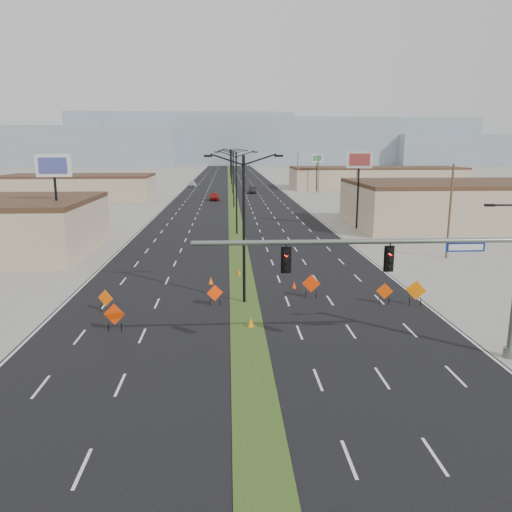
{
  "coord_description": "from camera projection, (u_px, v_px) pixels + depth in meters",
  "views": [
    {
      "loc": [
        -1.04,
        -21.02,
        10.49
      ],
      "look_at": [
        0.83,
        12.34,
        3.2
      ],
      "focal_mm": 35.0,
      "sensor_mm": 36.0,
      "label": 1
    }
  ],
  "objects": [
    {
      "name": "building_se_far",
      "position": [
        376.0,
        178.0,
        131.65
      ],
      "size": [
        44.0,
        16.0,
        5.0
      ],
      "primitive_type": "cube",
      "color": "tan",
      "rests_on": "ground"
    },
    {
      "name": "mesa_backdrop",
      "position": [
        183.0,
        139.0,
        329.9
      ],
      "size": [
        140.0,
        50.0,
        32.0
      ],
      "primitive_type": "cube",
      "color": "gray",
      "rests_on": "ground"
    },
    {
      "name": "mesa_west",
      "position": [
        21.0,
        147.0,
        287.0
      ],
      "size": [
        180.0,
        50.0,
        22.0
      ],
      "primitive_type": "cube",
      "color": "gray",
      "rests_on": "ground"
    },
    {
      "name": "pole_sign_east_far",
      "position": [
        317.0,
        161.0,
        120.2
      ],
      "size": [
        2.92,
        0.87,
        8.91
      ],
      "rotation": [
        0.0,
        0.0,
        0.18
      ],
      "color": "black",
      "rests_on": "ground"
    },
    {
      "name": "cone_2",
      "position": [
        294.0,
        285.0,
        37.85
      ],
      "size": [
        0.34,
        0.34,
        0.54
      ],
      "primitive_type": "cone",
      "rotation": [
        0.0,
        0.0,
        -0.07
      ],
      "color": "#FF3B05",
      "rests_on": "ground"
    },
    {
      "name": "streetlight_2",
      "position": [
        234.0,
        177.0,
        87.97
      ],
      "size": [
        5.15,
        0.24,
        10.02
      ],
      "color": "black",
      "rests_on": "ground"
    },
    {
      "name": "pole_sign_east_near",
      "position": [
        359.0,
        165.0,
        64.29
      ],
      "size": [
        3.17,
        1.57,
        10.06
      ],
      "rotation": [
        0.0,
        0.0,
        -0.39
      ],
      "color": "black",
      "rests_on": "ground"
    },
    {
      "name": "utility_pole_3",
      "position": [
        298.0,
        167.0,
        149.71
      ],
      "size": [
        1.6,
        0.2,
        9.0
      ],
      "color": "#4C3823",
      "rests_on": "ground"
    },
    {
      "name": "median_strip",
      "position": [
        232.0,
        192.0,
        120.34
      ],
      "size": [
        2.0,
        400.0,
        0.04
      ],
      "primitive_type": "cube",
      "color": "#2B4D1B",
      "rests_on": "ground"
    },
    {
      "name": "car_left",
      "position": [
        214.0,
        196.0,
        100.87
      ],
      "size": [
        2.1,
        4.72,
        1.58
      ],
      "primitive_type": "imported",
      "rotation": [
        0.0,
        0.0,
        0.05
      ],
      "color": "maroon",
      "rests_on": "ground"
    },
    {
      "name": "road_surface",
      "position": [
        232.0,
        192.0,
        120.34
      ],
      "size": [
        25.0,
        400.0,
        0.02
      ],
      "primitive_type": "cube",
      "color": "black",
      "rests_on": "ground"
    },
    {
      "name": "construction_sign_4",
      "position": [
        385.0,
        292.0,
        33.9
      ],
      "size": [
        1.09,
        0.3,
        1.49
      ],
      "rotation": [
        0.0,
        0.0,
        -0.24
      ],
      "color": "#D84104",
      "rests_on": "ground"
    },
    {
      "name": "car_far",
      "position": [
        192.0,
        184.0,
        135.61
      ],
      "size": [
        2.47,
        5.23,
        1.47
      ],
      "primitive_type": "imported",
      "rotation": [
        0.0,
        0.0,
        0.08
      ],
      "color": "#A7ACB1",
      "rests_on": "ground"
    },
    {
      "name": "building_se_near",
      "position": [
        485.0,
        205.0,
        67.97
      ],
      "size": [
        36.0,
        18.0,
        5.5
      ],
      "primitive_type": "cube",
      "color": "tan",
      "rests_on": "ground"
    },
    {
      "name": "building_sw_far",
      "position": [
        79.0,
        188.0,
        103.48
      ],
      "size": [
        30.0,
        14.0,
        4.5
      ],
      "primitive_type": "cube",
      "color": "tan",
      "rests_on": "ground"
    },
    {
      "name": "construction_sign_0",
      "position": [
        106.0,
        299.0,
        32.33
      ],
      "size": [
        1.04,
        0.47,
        1.49
      ],
      "rotation": [
        0.0,
        0.0,
        -0.4
      ],
      "color": "#F25905",
      "rests_on": "ground"
    },
    {
      "name": "car_mid",
      "position": [
        253.0,
        190.0,
        116.78
      ],
      "size": [
        2.09,
        4.76,
        1.52
      ],
      "primitive_type": "imported",
      "rotation": [
        0.0,
        0.0,
        -0.11
      ],
      "color": "black",
      "rests_on": "ground"
    },
    {
      "name": "construction_sign_1",
      "position": [
        114.0,
        315.0,
        28.82
      ],
      "size": [
        1.26,
        0.25,
        1.69
      ],
      "rotation": [
        0.0,
        0.0,
        -0.16
      ],
      "color": "red",
      "rests_on": "ground"
    },
    {
      "name": "streetlight_1",
      "position": [
        236.0,
        190.0,
        60.66
      ],
      "size": [
        5.15,
        0.24,
        10.02
      ],
      "color": "black",
      "rests_on": "ground"
    },
    {
      "name": "utility_pole_1",
      "position": [
        357.0,
        184.0,
        81.43
      ],
      "size": [
        1.6,
        0.2,
        9.0
      ],
      "color": "#4C3823",
      "rests_on": "ground"
    },
    {
      "name": "cone_0",
      "position": [
        251.0,
        322.0,
        29.63
      ],
      "size": [
        0.48,
        0.48,
        0.62
      ],
      "primitive_type": "cone",
      "rotation": [
        0.0,
        0.0,
        0.35
      ],
      "color": "orange",
      "rests_on": "ground"
    },
    {
      "name": "streetlight_5",
      "position": [
        231.0,
        163.0,
        169.91
      ],
      "size": [
        5.15,
        0.24,
        10.02
      ],
      "color": "black",
      "rests_on": "ground"
    },
    {
      "name": "streetlight_4",
      "position": [
        231.0,
        166.0,
        142.6
      ],
      "size": [
        5.15,
        0.24,
        10.02
      ],
      "color": "black",
      "rests_on": "ground"
    },
    {
      "name": "streetlight_0",
      "position": [
        244.0,
        225.0,
        33.35
      ],
      "size": [
        5.15,
        0.24,
        10.02
      ],
      "color": "black",
      "rests_on": "ground"
    },
    {
      "name": "construction_sign_3",
      "position": [
        311.0,
        284.0,
        35.27
      ],
      "size": [
        1.28,
        0.23,
        1.71
      ],
      "rotation": [
        0.0,
        0.0,
        -0.15
      ],
      "color": "red",
      "rests_on": "ground"
    },
    {
      "name": "pole_sign_west",
      "position": [
        54.0,
        173.0,
        47.33
      ],
      "size": [
        3.25,
        0.69,
        9.9
      ],
      "rotation": [
        0.0,
        0.0,
        0.1
      ],
      "color": "black",
      "rests_on": "ground"
    },
    {
      "name": "streetlight_3",
      "position": [
        232.0,
        170.0,
        115.29
      ],
      "size": [
        5.15,
        0.24,
        10.02
      ],
      "color": "black",
      "rests_on": "ground"
    },
    {
      "name": "utility_pole_2",
      "position": [
        318.0,
        173.0,
        115.57
      ],
      "size": [
        1.6,
        0.2,
        9.0
      ],
      "color": "#4C3823",
      "rests_on": "ground"
    },
    {
      "name": "construction_sign_5",
      "position": [
        416.0,
        291.0,
        33.49
      ],
      "size": [
        1.24,
        0.57,
        1.77
      ],
      "rotation": [
        0.0,
        0.0,
        -0.41
      ],
      "color": "orange",
      "rests_on": "ground"
    },
    {
      "name": "construction_sign_2",
      "position": [
        215.0,
        294.0,
        33.51
      ],
      "size": [
        1.08,
        0.35,
        1.49
      ],
      "rotation": [
        0.0,
        0.0,
        0.28
      ],
      "color": "#FF3505",
      "rests_on": "ground"
    },
    {
      "name": "signal_mast",
      "position": [
        427.0,
        267.0,
        24.19
      ],
      "size": [
        16.3,
        0.6,
        8.0
      ],
      "color": "slate",
      "rests_on": "ground"
    },
    {
      "name": "cone_3",
      "position": [
        239.0,
        272.0,
        41.69
      ],
      "size": [
        0.38,
        0.38,
        0.53
      ],
      "primitive_type": "cone",
      "rotation": [
        0.0,
        0.0,
        -0.22
      ],
      "color": "#FF6105",
      "rests_on": "ground"
    },
    {
      "name": "mesa_center",
      "position": [
        292.0,
        142.0,
        314.66
      ],
      "size": [
        220.0,
        50.0,
        28.0
      ],
      "primitive_type": "cube",
      "color": "gray",
      "rests_on": "ground"
    },
    {
      "name": "ground",
      "position": [
        253.0,
        382.0,
        22.79
      ],
      "size": [
        600.0,
        600.0,
        0.0
      ],
      "primitive_type": "plane",
      "color": "gray",
      "rests_on": "ground"
    },
    {
      "name": "streetlight_6",
      "position": [
        230.0,
        161.0,
        197.23
      ],
      "size": [
        5.15,
        0.24,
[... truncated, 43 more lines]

